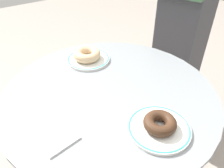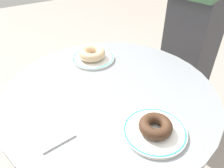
{
  "view_description": "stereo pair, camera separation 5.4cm",
  "coord_description": "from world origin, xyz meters",
  "views": [
    {
      "loc": [
        0.54,
        -0.34,
        1.25
      ],
      "look_at": [
        0.02,
        -0.0,
        0.78
      ],
      "focal_mm": 36.52,
      "sensor_mm": 36.0,
      "label": 1
    },
    {
      "loc": [
        0.56,
        -0.3,
        1.25
      ],
      "look_at": [
        0.02,
        -0.0,
        0.78
      ],
      "focal_mm": 36.52,
      "sensor_mm": 36.0,
      "label": 2
    }
  ],
  "objects": [
    {
      "name": "cafe_table",
      "position": [
        0.0,
        0.0,
        0.52
      ],
      "size": [
        0.78,
        0.78,
        0.73
      ],
      "color": "gray",
      "rests_on": "ground"
    },
    {
      "name": "plate_left",
      "position": [
        -0.23,
        0.04,
        0.74
      ],
      "size": [
        0.18,
        0.18,
        0.01
      ],
      "color": "white",
      "rests_on": "cafe_table"
    },
    {
      "name": "plate_right",
      "position": [
        0.23,
        0.02,
        0.74
      ],
      "size": [
        0.19,
        0.19,
        0.01
      ],
      "color": "white",
      "rests_on": "cafe_table"
    },
    {
      "name": "donut_glazed",
      "position": [
        -0.23,
        0.04,
        0.76
      ],
      "size": [
        0.15,
        0.15,
        0.04
      ],
      "primitive_type": "torus",
      "rotation": [
        0.0,
        0.0,
        1.9
      ],
      "color": "#E0B789",
      "rests_on": "plate_left"
    },
    {
      "name": "donut_chocolate",
      "position": [
        0.23,
        0.02,
        0.76
      ],
      "size": [
        0.1,
        0.1,
        0.03
      ],
      "primitive_type": "torus",
      "rotation": [
        0.0,
        0.0,
        0.01
      ],
      "color": "#422819",
      "rests_on": "plate_right"
    },
    {
      "name": "paper_napkin",
      "position": [
        0.09,
        -0.24,
        0.74
      ],
      "size": [
        0.13,
        0.12,
        0.01
      ],
      "primitive_type": "cube",
      "rotation": [
        0.0,
        0.0,
        0.17
      ],
      "color": "white",
      "rests_on": "cafe_table"
    },
    {
      "name": "person_figure",
      "position": [
        -0.26,
        0.68,
        0.88
      ],
      "size": [
        0.35,
        0.45,
        1.76
      ],
      "color": "#3D3D42",
      "rests_on": "ground"
    }
  ]
}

